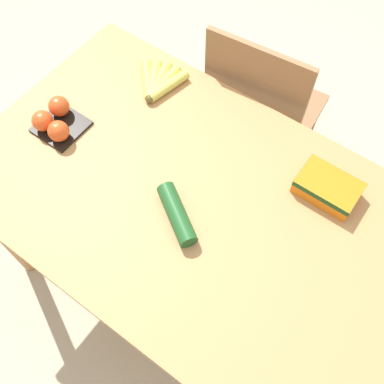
# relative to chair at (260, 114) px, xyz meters

# --- Properties ---
(ground_plane) EXTENTS (12.00, 12.00, 0.00)m
(ground_plane) POSITION_rel_chair_xyz_m (0.09, -0.61, -0.48)
(ground_plane) COLOR #B7A88E
(dining_table) EXTENTS (1.39, 0.86, 0.77)m
(dining_table) POSITION_rel_chair_xyz_m (0.09, -0.61, 0.18)
(dining_table) COLOR #B27F4C
(dining_table) RESTS_ON ground_plane
(chair) EXTENTS (0.46, 0.44, 0.93)m
(chair) POSITION_rel_chair_xyz_m (0.00, 0.00, 0.00)
(chair) COLOR #8E6642
(chair) RESTS_ON ground_plane
(banana_bunch) EXTENTS (0.17, 0.18, 0.03)m
(banana_bunch) POSITION_rel_chair_xyz_m (-0.25, -0.32, 0.30)
(banana_bunch) COLOR brown
(banana_bunch) RESTS_ON dining_table
(tomato_pack) EXTENTS (0.15, 0.15, 0.08)m
(tomato_pack) POSITION_rel_chair_xyz_m (-0.41, -0.65, 0.32)
(tomato_pack) COLOR black
(tomato_pack) RESTS_ON dining_table
(carrot_bag) EXTENTS (0.18, 0.12, 0.06)m
(carrot_bag) POSITION_rel_chair_xyz_m (0.41, -0.36, 0.32)
(carrot_bag) COLOR orange
(carrot_bag) RESTS_ON dining_table
(cucumber_near) EXTENTS (0.19, 0.15, 0.05)m
(cucumber_near) POSITION_rel_chair_xyz_m (0.10, -0.69, 0.31)
(cucumber_near) COLOR #1E5123
(cucumber_near) RESTS_ON dining_table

